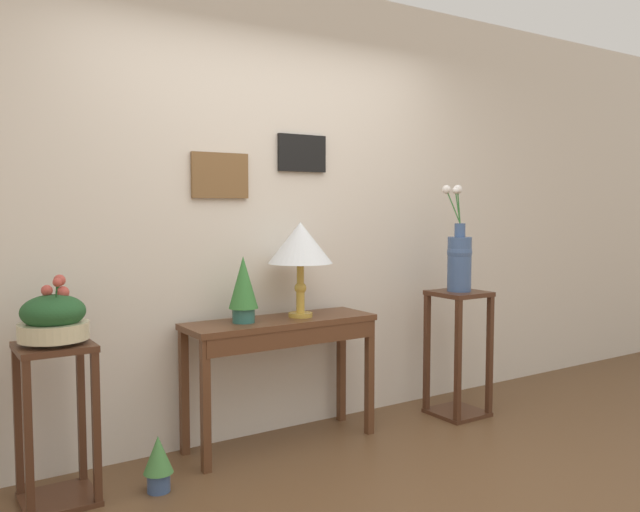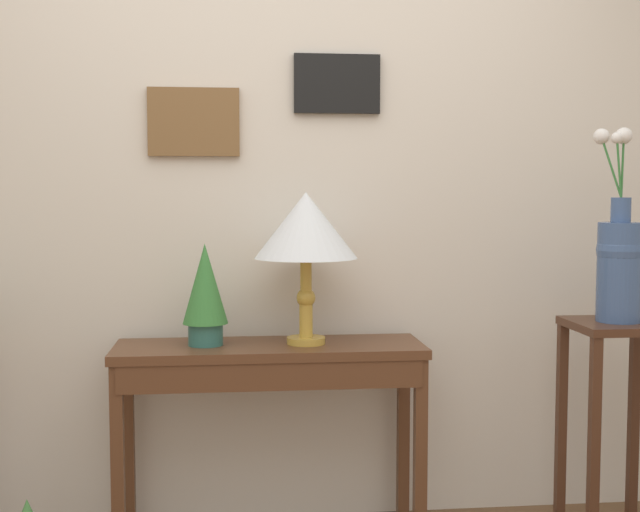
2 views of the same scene
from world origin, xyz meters
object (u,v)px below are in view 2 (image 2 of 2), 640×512
at_px(table_lamp, 306,229).
at_px(console_table, 270,377).
at_px(pedestal_stand_right, 615,434).
at_px(flower_vase_tall_right, 619,258).
at_px(potted_plant_on_console, 205,291).

bearing_deg(table_lamp, console_table, -170.74).
xyz_separation_m(pedestal_stand_right, flower_vase_tall_right, (-0.00, 0.00, 0.66)).
relative_size(console_table, pedestal_stand_right, 1.36).
bearing_deg(table_lamp, flower_vase_tall_right, -8.90).
xyz_separation_m(console_table, flower_vase_tall_right, (1.27, -0.16, 0.44)).
xyz_separation_m(table_lamp, flower_vase_tall_right, (1.14, -0.18, -0.11)).
height_order(console_table, flower_vase_tall_right, flower_vase_tall_right).
bearing_deg(pedestal_stand_right, potted_plant_on_console, 172.87).
bearing_deg(console_table, table_lamp, 9.26).
bearing_deg(flower_vase_tall_right, potted_plant_on_console, 172.96).
relative_size(table_lamp, flower_vase_tall_right, 0.80).
bearing_deg(flower_vase_tall_right, console_table, 173.04).
height_order(potted_plant_on_console, pedestal_stand_right, potted_plant_on_console).
bearing_deg(pedestal_stand_right, table_lamp, 170.97).
height_order(table_lamp, pedestal_stand_right, table_lamp).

